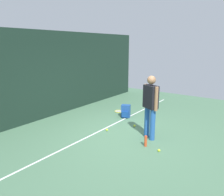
% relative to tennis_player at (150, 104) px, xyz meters
% --- Properties ---
extents(ground_plane, '(12.00, 12.00, 0.00)m').
position_rel_tennis_player_xyz_m(ground_plane, '(-0.20, 0.70, -0.97)').
color(ground_plane, '#4C7556').
extents(back_fence, '(10.00, 0.10, 2.93)m').
position_rel_tennis_player_xyz_m(back_fence, '(-0.20, 3.70, 0.50)').
color(back_fence, '#192D23').
rests_on(back_fence, ground).
extents(court_line, '(9.00, 0.05, 0.00)m').
position_rel_tennis_player_xyz_m(court_line, '(-0.20, 1.39, -0.96)').
color(court_line, white).
rests_on(court_line, ground).
extents(tennis_player, '(0.37, 0.49, 1.70)m').
position_rel_tennis_player_xyz_m(tennis_player, '(0.00, 0.00, 0.00)').
color(tennis_player, '#2659A5').
rests_on(tennis_player, ground).
extents(tennis_racket, '(0.62, 0.34, 0.03)m').
position_rel_tennis_player_xyz_m(tennis_racket, '(1.55, 2.03, -0.95)').
color(tennis_racket, black).
rests_on(tennis_racket, ground).
extents(backpack, '(0.36, 0.35, 0.44)m').
position_rel_tennis_player_xyz_m(backpack, '(1.11, 1.46, -0.76)').
color(backpack, '#1E478C').
rests_on(backpack, ground).
extents(tennis_ball_near_player, '(0.07, 0.07, 0.07)m').
position_rel_tennis_player_xyz_m(tennis_ball_near_player, '(-0.27, 1.23, -0.93)').
color(tennis_ball_near_player, '#CCE033').
rests_on(tennis_ball_near_player, ground).
extents(tennis_ball_by_fence, '(0.07, 0.07, 0.07)m').
position_rel_tennis_player_xyz_m(tennis_ball_by_fence, '(-0.58, -0.55, -0.93)').
color(tennis_ball_by_fence, '#CCE033').
rests_on(tennis_ball_by_fence, ground).
extents(tennis_ball_mid_court, '(0.07, 0.07, 0.07)m').
position_rel_tennis_player_xyz_m(tennis_ball_mid_court, '(0.50, 0.75, -0.93)').
color(tennis_ball_mid_court, '#CCE033').
rests_on(tennis_ball_mid_court, ground).
extents(water_bottle, '(0.07, 0.07, 0.27)m').
position_rel_tennis_player_xyz_m(water_bottle, '(-0.50, -0.15, -0.83)').
color(water_bottle, '#D84C26').
rests_on(water_bottle, ground).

